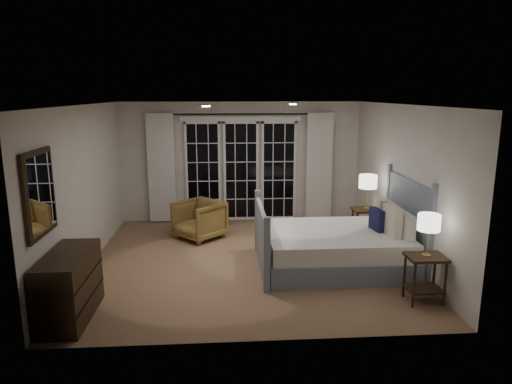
{
  "coord_description": "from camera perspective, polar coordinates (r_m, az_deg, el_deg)",
  "views": [
    {
      "loc": [
        -0.35,
        -7.05,
        2.68
      ],
      "look_at": [
        0.17,
        0.4,
        1.05
      ],
      "focal_mm": 32.0,
      "sensor_mm": 36.0,
      "label": 1
    }
  ],
  "objects": [
    {
      "name": "curtain_left",
      "position": [
        9.64,
        -11.73,
        2.93
      ],
      "size": [
        0.55,
        0.1,
        2.25
      ],
      "primitive_type": "cube",
      "color": "white",
      "rests_on": "curtain_rod"
    },
    {
      "name": "curtain_right",
      "position": [
        9.76,
        7.88,
        3.18
      ],
      "size": [
        0.55,
        0.1,
        2.25
      ],
      "primitive_type": "cube",
      "color": "white",
      "rests_on": "curtain_rod"
    },
    {
      "name": "lamp_right",
      "position": [
        8.33,
        13.83,
        1.24
      ],
      "size": [
        0.32,
        0.32,
        0.62
      ],
      "color": "#D4B455",
      "rests_on": "nightstand_right"
    },
    {
      "name": "dresser",
      "position": [
        6.02,
        -22.28,
        -10.82
      ],
      "size": [
        0.49,
        1.16,
        0.82
      ],
      "color": "black",
      "rests_on": "floor"
    },
    {
      "name": "ceiling",
      "position": [
        7.06,
        -1.18,
        10.86
      ],
      "size": [
        5.0,
        5.0,
        0.0
      ],
      "primitive_type": "plane",
      "rotation": [
        3.14,
        0.0,
        0.0
      ],
      "color": "silver",
      "rests_on": "wall_back"
    },
    {
      "name": "curtain_rod",
      "position": [
        9.46,
        -1.91,
        9.71
      ],
      "size": [
        3.5,
        0.03,
        0.03
      ],
      "primitive_type": "cylinder",
      "rotation": [
        0.0,
        1.57,
        0.0
      ],
      "color": "black",
      "rests_on": "wall_back"
    },
    {
      "name": "mirror",
      "position": [
        5.77,
        -25.43,
        -0.19
      ],
      "size": [
        0.05,
        0.85,
        1.0
      ],
      "color": "black",
      "rests_on": "wall_left"
    },
    {
      "name": "nightstand_left",
      "position": [
        6.38,
        20.36,
        -9.31
      ],
      "size": [
        0.48,
        0.39,
        0.63
      ],
      "color": "black",
      "rests_on": "floor"
    },
    {
      "name": "armchair",
      "position": [
        8.58,
        -7.1,
        -3.47
      ],
      "size": [
        1.1,
        1.1,
        0.72
      ],
      "primitive_type": "imported",
      "rotation": [
        0.0,
        0.0,
        -0.8
      ],
      "color": "brown",
      "rests_on": "floor"
    },
    {
      "name": "wall_right",
      "position": [
        7.73,
        17.7,
        1.08
      ],
      "size": [
        0.02,
        5.0,
        2.5
      ],
      "primitive_type": "cube",
      "color": "beige",
      "rests_on": "floor"
    },
    {
      "name": "downlight_a",
      "position": [
        7.73,
        4.63,
        10.88
      ],
      "size": [
        0.12,
        0.12,
        0.01
      ],
      "primitive_type": "cylinder",
      "color": "white",
      "rests_on": "ceiling"
    },
    {
      "name": "lamp_left",
      "position": [
        6.17,
        20.81,
        -3.65
      ],
      "size": [
        0.28,
        0.28,
        0.55
      ],
      "color": "#D4B455",
      "rests_on": "nightstand_left"
    },
    {
      "name": "wall_back",
      "position": [
        9.66,
        -1.89,
        3.8
      ],
      "size": [
        5.0,
        0.02,
        2.5
      ],
      "primitive_type": "cube",
      "color": "beige",
      "rests_on": "floor"
    },
    {
      "name": "french_doors",
      "position": [
        9.64,
        -1.88,
        2.82
      ],
      "size": [
        2.5,
        0.04,
        2.2
      ],
      "color": "black",
      "rests_on": "wall_back"
    },
    {
      "name": "bed",
      "position": [
        7.28,
        10.29,
        -6.61
      ],
      "size": [
        2.35,
        1.7,
        1.38
      ],
      "color": "gray",
      "rests_on": "floor"
    },
    {
      "name": "wall_front",
      "position": [
        4.78,
        0.4,
        -5.09
      ],
      "size": [
        5.0,
        0.02,
        2.5
      ],
      "primitive_type": "cube",
      "color": "beige",
      "rests_on": "floor"
    },
    {
      "name": "floor",
      "position": [
        7.55,
        -1.09,
        -8.48
      ],
      "size": [
        5.0,
        5.0,
        0.0
      ],
      "primitive_type": "plane",
      "color": "brown",
      "rests_on": "ground"
    },
    {
      "name": "wall_left",
      "position": [
        7.5,
        -20.57,
        0.54
      ],
      "size": [
        0.02,
        5.0,
        2.5
      ],
      "primitive_type": "cube",
      "color": "beige",
      "rests_on": "floor"
    },
    {
      "name": "nightstand_right",
      "position": [
        8.49,
        13.58,
        -3.48
      ],
      "size": [
        0.49,
        0.39,
        0.63
      ],
      "color": "black",
      "rests_on": "floor"
    },
    {
      "name": "downlight_b",
      "position": [
        6.65,
        -6.26,
        10.62
      ],
      "size": [
        0.12,
        0.12,
        0.01
      ],
      "primitive_type": "cylinder",
      "color": "white",
      "rests_on": "ceiling"
    }
  ]
}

